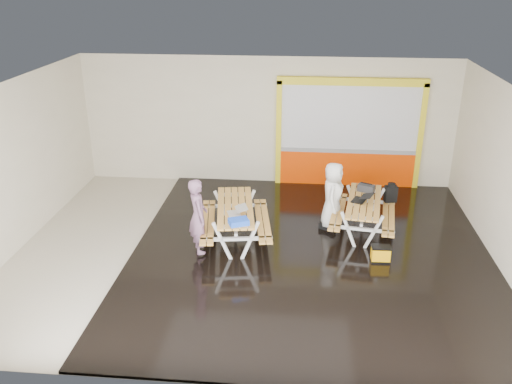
# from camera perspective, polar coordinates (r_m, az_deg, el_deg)

# --- Properties ---
(room) EXTENTS (10.02, 8.02, 3.52)m
(room) POSITION_cam_1_polar(r_m,az_deg,el_deg) (10.73, -0.45, 1.83)
(room) COLOR beige
(room) RESTS_ON ground
(deck) EXTENTS (7.50, 7.98, 0.05)m
(deck) POSITION_cam_1_polar(r_m,az_deg,el_deg) (11.42, 5.87, -6.50)
(deck) COLOR black
(deck) RESTS_ON room
(kiosk) EXTENTS (3.88, 0.16, 3.00)m
(kiosk) POSITION_cam_1_polar(r_m,az_deg,el_deg) (14.55, 9.85, 5.92)
(kiosk) COLOR #F83F00
(kiosk) RESTS_ON room
(picnic_table_left) EXTENTS (1.77, 2.36, 0.87)m
(picnic_table_left) POSITION_cam_1_polar(r_m,az_deg,el_deg) (11.57, -2.23, -2.44)
(picnic_table_left) COLOR gold
(picnic_table_left) RESTS_ON deck
(picnic_table_right) EXTENTS (1.65, 2.21, 0.81)m
(picnic_table_right) POSITION_cam_1_polar(r_m,az_deg,el_deg) (12.20, 11.41, -1.71)
(picnic_table_right) COLOR gold
(picnic_table_right) RESTS_ON deck
(person_left) EXTENTS (0.57, 0.69, 1.61)m
(person_left) POSITION_cam_1_polar(r_m,az_deg,el_deg) (11.01, -6.19, -2.55)
(person_left) COLOR #7B5570
(person_left) RESTS_ON deck
(person_right) EXTENTS (0.59, 0.82, 1.55)m
(person_right) POSITION_cam_1_polar(r_m,az_deg,el_deg) (12.18, 8.20, -0.36)
(person_right) COLOR white
(person_right) RESTS_ON deck
(laptop_left) EXTENTS (0.49, 0.46, 0.17)m
(laptop_left) POSITION_cam_1_polar(r_m,az_deg,el_deg) (11.10, -2.07, -2.13)
(laptop_left) COLOR silver
(laptop_left) RESTS_ON picnic_table_left
(laptop_right) EXTENTS (0.54, 0.51, 0.18)m
(laptop_right) POSITION_cam_1_polar(r_m,az_deg,el_deg) (12.05, 11.22, -0.71)
(laptop_right) COLOR black
(laptop_right) RESTS_ON picnic_table_right
(blue_pouch) EXTENTS (0.46, 0.40, 0.11)m
(blue_pouch) POSITION_cam_1_polar(r_m,az_deg,el_deg) (10.67, -1.87, -3.19)
(blue_pouch) COLOR blue
(blue_pouch) RESTS_ON picnic_table_left
(toolbox) EXTENTS (0.41, 0.33, 0.21)m
(toolbox) POSITION_cam_1_polar(r_m,az_deg,el_deg) (12.58, 11.68, 0.40)
(toolbox) COLOR black
(toolbox) RESTS_ON picnic_table_right
(backpack) EXTENTS (0.30, 0.22, 0.46)m
(backpack) POSITION_cam_1_polar(r_m,az_deg,el_deg) (12.86, 14.20, -0.07)
(backpack) COLOR black
(backpack) RESTS_ON picnic_table_right
(dark_case) EXTENTS (0.49, 0.46, 0.15)m
(dark_case) POSITION_cam_1_polar(r_m,az_deg,el_deg) (12.41, 7.82, -3.57)
(dark_case) COLOR black
(dark_case) RESTS_ON deck
(fluke_bag) EXTENTS (0.40, 0.27, 0.34)m
(fluke_bag) POSITION_cam_1_polar(r_m,az_deg,el_deg) (11.24, 13.16, -6.47)
(fluke_bag) COLOR black
(fluke_bag) RESTS_ON deck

